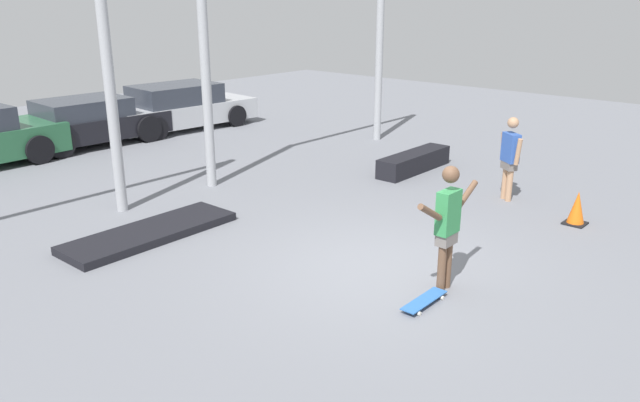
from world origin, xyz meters
The scene contains 10 objects.
ground_plane centered at (0.00, 0.00, 0.00)m, with size 36.00×36.00×0.00m, color slate.
skateboarder centered at (0.05, -1.05, 0.99)m, with size 1.44×0.23×1.75m.
skateboard centered at (-0.53, -1.11, 0.06)m, with size 0.83×0.25×0.08m.
grind_box centered at (4.86, 2.59, 0.21)m, with size 2.25×0.54×0.43m, color black.
manual_pad centered at (-1.49, 3.64, 0.07)m, with size 2.95×0.98×0.14m, color black.
canopy_support_right centered at (4.00, 5.16, 3.32)m, with size 6.06×0.20×5.29m.
parked_car_black centered at (1.32, 10.58, 0.62)m, with size 4.04×2.05×1.24m.
parked_car_silver centered at (4.20, 10.45, 0.64)m, with size 4.54×2.17×1.33m.
bystander centered at (4.28, 0.06, 0.90)m, with size 0.48×0.63×1.64m.
traffic_cone centered at (3.80, -1.47, 0.29)m, with size 0.37×0.37×0.60m.
Camera 1 is at (-6.89, -4.91, 3.85)m, focal length 35.00 mm.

